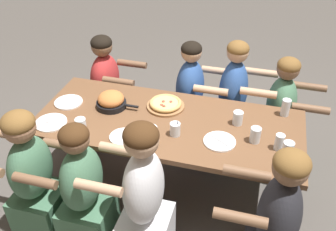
{
  "coord_description": "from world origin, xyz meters",
  "views": [
    {
      "loc": [
        0.59,
        -2.12,
        2.34
      ],
      "look_at": [
        0.0,
        0.0,
        0.8
      ],
      "focal_mm": 40.0,
      "sensor_mm": 36.0,
      "label": 1
    }
  ],
  "objects": [
    {
      "name": "ground_plane",
      "position": [
        0.0,
        0.0,
        0.0
      ],
      "size": [
        18.0,
        18.0,
        0.0
      ],
      "primitive_type": "plane",
      "color": "#514C47",
      "rests_on": "ground"
    },
    {
      "name": "dining_table",
      "position": [
        0.0,
        0.0,
        0.66
      ],
      "size": [
        1.93,
        0.81,
        0.75
      ],
      "color": "brown",
      "rests_on": "ground"
    },
    {
      "name": "pizza_board_main",
      "position": [
        -0.07,
        0.17,
        0.77
      ],
      "size": [
        0.29,
        0.29,
        0.05
      ],
      "color": "#996B42",
      "rests_on": "dining_table"
    },
    {
      "name": "skillet_bowl",
      "position": [
        -0.47,
        0.07,
        0.8
      ],
      "size": [
        0.33,
        0.23,
        0.13
      ],
      "color": "black",
      "rests_on": "dining_table"
    },
    {
      "name": "empty_plate_a",
      "position": [
        -0.81,
        0.03,
        0.75
      ],
      "size": [
        0.22,
        0.22,
        0.02
      ],
      "color": "white",
      "rests_on": "dining_table"
    },
    {
      "name": "empty_plate_b",
      "position": [
        -0.81,
        -0.25,
        0.75
      ],
      "size": [
        0.23,
        0.23,
        0.02
      ],
      "color": "white",
      "rests_on": "dining_table"
    },
    {
      "name": "empty_plate_c",
      "position": [
        -0.24,
        -0.27,
        0.75
      ],
      "size": [
        0.2,
        0.2,
        0.02
      ],
      "color": "white",
      "rests_on": "dining_table"
    },
    {
      "name": "empty_plate_d",
      "position": [
        0.4,
        -0.14,
        0.75
      ],
      "size": [
        0.22,
        0.22,
        0.02
      ],
      "color": "white",
      "rests_on": "dining_table"
    },
    {
      "name": "cocktail_glass_blue",
      "position": [
        0.09,
        -0.14,
        0.79
      ],
      "size": [
        0.07,
        0.07,
        0.12
      ],
      "color": "silver",
      "rests_on": "dining_table"
    },
    {
      "name": "drinking_glass_a",
      "position": [
        -0.54,
        -0.29,
        0.8
      ],
      "size": [
        0.07,
        0.07,
        0.12
      ],
      "color": "silver",
      "rests_on": "dining_table"
    },
    {
      "name": "drinking_glass_b",
      "position": [
        0.83,
        -0.19,
        0.81
      ],
      "size": [
        0.07,
        0.07,
        0.13
      ],
      "color": "silver",
      "rests_on": "dining_table"
    },
    {
      "name": "drinking_glass_c",
      "position": [
        0.49,
        0.1,
        0.8
      ],
      "size": [
        0.07,
        0.07,
        0.1
      ],
      "color": "silver",
      "rests_on": "dining_table"
    },
    {
      "name": "drinking_glass_d",
      "position": [
        0.78,
        -0.11,
        0.8
      ],
      "size": [
        0.06,
        0.06,
        0.11
      ],
      "color": "silver",
      "rests_on": "dining_table"
    },
    {
      "name": "drinking_glass_e",
      "position": [
        0.81,
        0.31,
        0.8
      ],
      "size": [
        0.06,
        0.06,
        0.13
      ],
      "color": "silver",
      "rests_on": "dining_table"
    },
    {
      "name": "drinking_glass_f",
      "position": [
        -0.04,
        -0.26,
        0.8
      ],
      "size": [
        0.07,
        0.07,
        0.13
      ],
      "color": "silver",
      "rests_on": "dining_table"
    },
    {
      "name": "drinking_glass_g",
      "position": [
        0.62,
        -0.07,
        0.8
      ],
      "size": [
        0.07,
        0.07,
        0.11
      ],
      "color": "silver",
      "rests_on": "dining_table"
    },
    {
      "name": "diner_near_midleft",
      "position": [
        -0.4,
        -0.63,
        0.48
      ],
      "size": [
        0.51,
        0.4,
        1.07
      ],
      "rotation": [
        0.0,
        0.0,
        1.57
      ],
      "color": "#477556",
      "rests_on": "ground"
    },
    {
      "name": "diner_far_center",
      "position": [
        0.03,
        0.63,
        0.49
      ],
      "size": [
        0.51,
        0.4,
        1.1
      ],
      "rotation": [
        0.0,
        0.0,
        -1.57
      ],
      "color": "#2D5193",
      "rests_on": "ground"
    },
    {
      "name": "diner_near_left",
      "position": [
        -0.76,
        -0.63,
        0.51
      ],
      "size": [
        0.51,
        0.4,
        1.1
      ],
      "rotation": [
        0.0,
        0.0,
        1.57
      ],
      "color": "#477556",
      "rests_on": "ground"
    },
    {
      "name": "diner_far_right",
      "position": [
        0.8,
        0.63,
        0.48
      ],
      "size": [
        0.51,
        0.4,
        1.06
      ],
      "rotation": [
        0.0,
        0.0,
        -1.57
      ],
      "color": "#477556",
      "rests_on": "ground"
    },
    {
      "name": "diner_far_midright",
      "position": [
        0.4,
        0.63,
        0.52
      ],
      "size": [
        0.51,
        0.4,
        1.15
      ],
      "rotation": [
        0.0,
        0.0,
        -1.57
      ],
      "color": "#2D5193",
      "rests_on": "ground"
    },
    {
      "name": "diner_near_center",
      "position": [
        0.02,
        -0.63,
        0.54
      ],
      "size": [
        0.51,
        0.4,
        1.16
      ],
      "rotation": [
        0.0,
        0.0,
        1.57
      ],
      "color": "silver",
      "rests_on": "ground"
    },
    {
      "name": "diner_far_left",
      "position": [
        -0.77,
        0.63,
        0.48
      ],
      "size": [
        0.51,
        0.4,
        1.06
      ],
      "rotation": [
        0.0,
        0.0,
        -1.57
      ],
      "color": "#B22D2D",
      "rests_on": "ground"
    }
  ]
}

